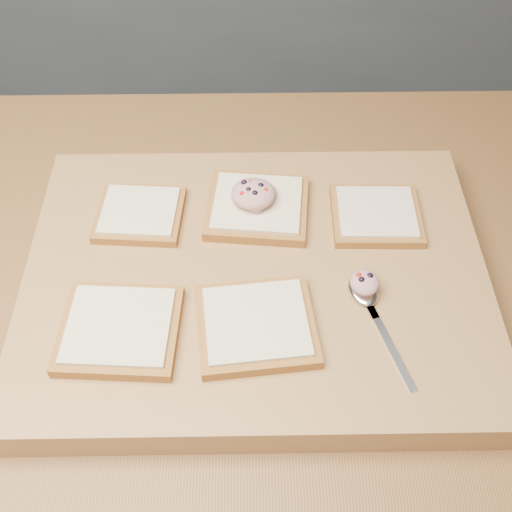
{
  "coord_description": "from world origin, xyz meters",
  "views": [
    {
      "loc": [
        0.13,
        -0.5,
        1.55
      ],
      "look_at": [
        0.14,
        -0.01,
        0.97
      ],
      "focal_mm": 45.0,
      "sensor_mm": 36.0,
      "label": 1
    }
  ],
  "objects_px": {
    "bread_far_center": "(257,207)",
    "tuna_salad_dollop": "(253,194)",
    "cutting_board": "(256,281)",
    "spoon": "(367,298)"
  },
  "relations": [
    {
      "from": "bread_far_center",
      "to": "tuna_salad_dollop",
      "type": "relative_size",
      "value": 2.46
    },
    {
      "from": "cutting_board",
      "to": "tuna_salad_dollop",
      "type": "distance_m",
      "value": 0.11
    },
    {
      "from": "tuna_salad_dollop",
      "to": "cutting_board",
      "type": "bearing_deg",
      "value": -88.85
    },
    {
      "from": "bread_far_center",
      "to": "tuna_salad_dollop",
      "type": "height_order",
      "value": "tuna_salad_dollop"
    },
    {
      "from": "tuna_salad_dollop",
      "to": "spoon",
      "type": "distance_m",
      "value": 0.2
    },
    {
      "from": "bread_far_center",
      "to": "cutting_board",
      "type": "bearing_deg",
      "value": -91.86
    },
    {
      "from": "spoon",
      "to": "tuna_salad_dollop",
      "type": "bearing_deg",
      "value": 131.47
    },
    {
      "from": "cutting_board",
      "to": "bread_far_center",
      "type": "bearing_deg",
      "value": 88.14
    },
    {
      "from": "cutting_board",
      "to": "spoon",
      "type": "bearing_deg",
      "value": -20.81
    },
    {
      "from": "cutting_board",
      "to": "tuna_salad_dollop",
      "type": "relative_size",
      "value": 9.81
    }
  ]
}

